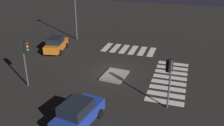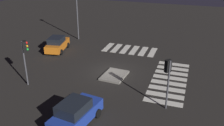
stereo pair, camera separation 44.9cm
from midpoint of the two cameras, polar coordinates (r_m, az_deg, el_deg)
ground_plane at (r=25.65m, az=-0.50°, el=-2.05°), size 80.00×80.00×0.00m
traffic_island at (r=24.74m, az=0.07°, el=-2.83°), size 2.99×2.34×0.18m
car_blue at (r=17.91m, az=-8.38°, el=-11.23°), size 4.55×2.55×1.90m
car_orange at (r=31.62m, az=-12.92°, el=4.13°), size 4.36×2.51×1.82m
traffic_light_south at (r=19.04m, az=12.12°, el=-1.96°), size 0.54×0.53×4.02m
traffic_light_west at (r=23.16m, az=-19.57°, el=2.19°), size 0.54×0.53×4.19m
street_lamp at (r=34.66m, az=-8.76°, el=13.48°), size 0.56×0.56×7.60m
crosswalk_near at (r=24.64m, az=12.30°, el=-3.74°), size 8.75×3.20×0.02m
crosswalk_side at (r=31.69m, az=3.38°, el=3.05°), size 3.20×6.45×0.02m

